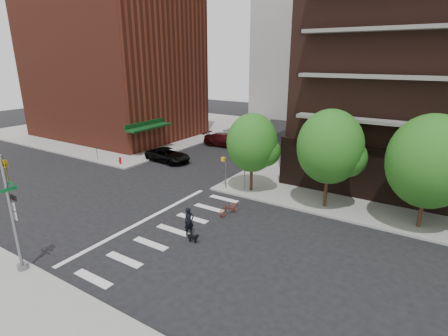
{
  "coord_description": "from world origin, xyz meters",
  "views": [
    {
      "loc": [
        16.31,
        -14.94,
        10.39
      ],
      "look_at": [
        3.0,
        6.0,
        2.5
      ],
      "focal_mm": 28.0,
      "sensor_mm": 36.0,
      "label": 1
    }
  ],
  "objects_px": {
    "traffic_signal": "(14,224)",
    "scooter": "(229,208)",
    "dog_walker": "(189,222)",
    "fire_hydrant": "(120,160)",
    "parked_car_maroon": "(225,140)",
    "parked_car_silver": "(244,134)",
    "parked_car_black": "(168,155)"
  },
  "relations": [
    {
      "from": "parked_car_black",
      "to": "parked_car_silver",
      "type": "distance_m",
      "value": 12.9
    },
    {
      "from": "parked_car_silver",
      "to": "dog_walker",
      "type": "xyz_separation_m",
      "value": [
        9.76,
        -24.07,
        0.02
      ]
    },
    {
      "from": "scooter",
      "to": "dog_walker",
      "type": "distance_m",
      "value": 3.87
    },
    {
      "from": "dog_walker",
      "to": "parked_car_black",
      "type": "bearing_deg",
      "value": 67.32
    },
    {
      "from": "traffic_signal",
      "to": "parked_car_maroon",
      "type": "height_order",
      "value": "traffic_signal"
    },
    {
      "from": "parked_car_silver",
      "to": "scooter",
      "type": "xyz_separation_m",
      "value": [
        10.28,
        -20.26,
        -0.4
      ]
    },
    {
      "from": "parked_car_black",
      "to": "parked_car_maroon",
      "type": "bearing_deg",
      "value": -4.99
    },
    {
      "from": "fire_hydrant",
      "to": "parked_car_silver",
      "type": "distance_m",
      "value": 17.09
    },
    {
      "from": "fire_hydrant",
      "to": "scooter",
      "type": "distance_m",
      "value": 15.78
    },
    {
      "from": "parked_car_black",
      "to": "scooter",
      "type": "height_order",
      "value": "parked_car_black"
    },
    {
      "from": "parked_car_maroon",
      "to": "dog_walker",
      "type": "relative_size",
      "value": 3.03
    },
    {
      "from": "fire_hydrant",
      "to": "dog_walker",
      "type": "relative_size",
      "value": 0.41
    },
    {
      "from": "traffic_signal",
      "to": "parked_car_silver",
      "type": "bearing_deg",
      "value": 99.04
    },
    {
      "from": "fire_hydrant",
      "to": "dog_walker",
      "type": "bearing_deg",
      "value": -27.64
    },
    {
      "from": "parked_car_black",
      "to": "scooter",
      "type": "xyz_separation_m",
      "value": [
        12.1,
        -7.48,
        -0.23
      ]
    },
    {
      "from": "fire_hydrant",
      "to": "dog_walker",
      "type": "xyz_separation_m",
      "value": [
        14.76,
        -7.73,
        0.34
      ]
    },
    {
      "from": "traffic_signal",
      "to": "scooter",
      "type": "relative_size",
      "value": 3.31
    },
    {
      "from": "fire_hydrant",
      "to": "scooter",
      "type": "relative_size",
      "value": 0.4
    },
    {
      "from": "fire_hydrant",
      "to": "parked_car_silver",
      "type": "relative_size",
      "value": 0.14
    },
    {
      "from": "traffic_signal",
      "to": "parked_car_maroon",
      "type": "relative_size",
      "value": 1.11
    },
    {
      "from": "parked_car_black",
      "to": "parked_car_maroon",
      "type": "height_order",
      "value": "parked_car_maroon"
    },
    {
      "from": "parked_car_silver",
      "to": "parked_car_maroon",
      "type": "bearing_deg",
      "value": 174.2
    },
    {
      "from": "traffic_signal",
      "to": "dog_walker",
      "type": "height_order",
      "value": "traffic_signal"
    },
    {
      "from": "parked_car_black",
      "to": "parked_car_silver",
      "type": "xyz_separation_m",
      "value": [
        1.81,
        12.77,
        0.17
      ]
    },
    {
      "from": "traffic_signal",
      "to": "fire_hydrant",
      "type": "distance_m",
      "value": 18.42
    },
    {
      "from": "parked_car_silver",
      "to": "scooter",
      "type": "height_order",
      "value": "parked_car_silver"
    },
    {
      "from": "traffic_signal",
      "to": "parked_car_black",
      "type": "distance_m",
      "value": 20.16
    },
    {
      "from": "dog_walker",
      "to": "parked_car_maroon",
      "type": "bearing_deg",
      "value": 48.3
    },
    {
      "from": "parked_car_black",
      "to": "dog_walker",
      "type": "distance_m",
      "value": 16.17
    },
    {
      "from": "parked_car_maroon",
      "to": "scooter",
      "type": "xyz_separation_m",
      "value": [
        10.59,
        -16.22,
        -0.31
      ]
    },
    {
      "from": "parked_car_maroon",
      "to": "traffic_signal",
      "type": "bearing_deg",
      "value": -172.19
    },
    {
      "from": "traffic_signal",
      "to": "parked_car_maroon",
      "type": "bearing_deg",
      "value": 100.95
    }
  ]
}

